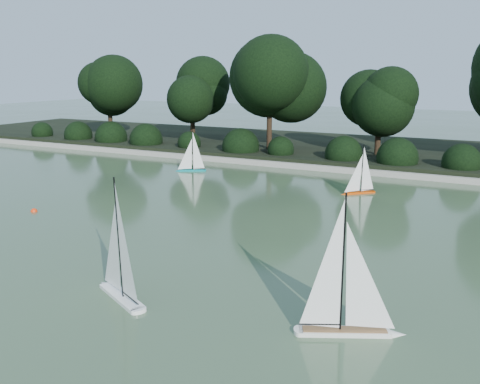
{
  "coord_description": "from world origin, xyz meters",
  "views": [
    {
      "loc": [
        5.32,
        -7.63,
        3.22
      ],
      "look_at": [
        0.24,
        2.2,
        0.7
      ],
      "focal_mm": 40.0,
      "sensor_mm": 36.0,
      "label": 1
    }
  ],
  "objects_px": {
    "sailboat_teal": "(189,164)",
    "race_buoy": "(34,212)",
    "sailboat_white_b": "(354,312)",
    "sailboat_orange": "(357,186)",
    "sailboat_white_a": "(118,277)"
  },
  "relations": [
    {
      "from": "sailboat_teal",
      "to": "sailboat_white_a",
      "type": "bearing_deg",
      "value": -63.35
    },
    {
      "from": "sailboat_white_b",
      "to": "sailboat_teal",
      "type": "distance_m",
      "value": 11.52
    },
    {
      "from": "race_buoy",
      "to": "sailboat_white_a",
      "type": "bearing_deg",
      "value": -30.25
    },
    {
      "from": "sailboat_white_a",
      "to": "sailboat_teal",
      "type": "bearing_deg",
      "value": 116.65
    },
    {
      "from": "sailboat_teal",
      "to": "race_buoy",
      "type": "distance_m",
      "value": 6.05
    },
    {
      "from": "sailboat_white_a",
      "to": "sailboat_teal",
      "type": "xyz_separation_m",
      "value": [
        -4.46,
        8.89,
        -0.08
      ]
    },
    {
      "from": "sailboat_orange",
      "to": "sailboat_teal",
      "type": "relative_size",
      "value": 0.99
    },
    {
      "from": "sailboat_white_b",
      "to": "race_buoy",
      "type": "bearing_deg",
      "value": 163.67
    },
    {
      "from": "sailboat_white_b",
      "to": "sailboat_orange",
      "type": "xyz_separation_m",
      "value": [
        -2.06,
        7.73,
        -0.08
      ]
    },
    {
      "from": "sailboat_white_a",
      "to": "race_buoy",
      "type": "relative_size",
      "value": 12.37
    },
    {
      "from": "sailboat_white_a",
      "to": "race_buoy",
      "type": "bearing_deg",
      "value": 149.75
    },
    {
      "from": "sailboat_white_b",
      "to": "sailboat_orange",
      "type": "relative_size",
      "value": 1.37
    },
    {
      "from": "sailboat_white_b",
      "to": "sailboat_orange",
      "type": "distance_m",
      "value": 8.0
    },
    {
      "from": "sailboat_orange",
      "to": "sailboat_white_b",
      "type": "bearing_deg",
      "value": -75.11
    },
    {
      "from": "sailboat_white_a",
      "to": "sailboat_white_b",
      "type": "height_order",
      "value": "sailboat_white_b"
    }
  ]
}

